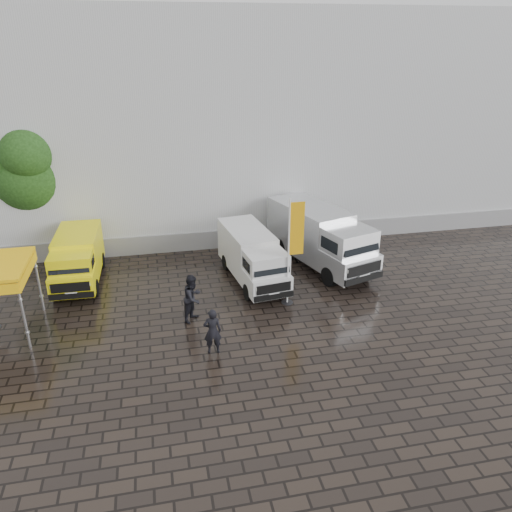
{
  "coord_description": "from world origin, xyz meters",
  "views": [
    {
      "loc": [
        -4.99,
        -17.06,
        10.5
      ],
      "look_at": [
        -0.93,
        2.2,
        1.89
      ],
      "focal_mm": 35.0,
      "sensor_mm": 36.0,
      "label": 1
    }
  ],
  "objects": [
    {
      "name": "van_silver",
      "position": [
        2.84,
        4.7,
        1.43
      ],
      "size": [
        4.09,
        6.95,
        2.86
      ],
      "primitive_type": null,
      "rotation": [
        0.0,
        0.0,
        0.31
      ],
      "color": "silver",
      "rests_on": "ground"
    },
    {
      "name": "van_white",
      "position": [
        -0.81,
        3.62,
        1.17
      ],
      "size": [
        2.52,
        5.59,
        2.34
      ],
      "primitive_type": null,
      "rotation": [
        0.0,
        0.0,
        0.14
      ],
      "color": "silver",
      "rests_on": "ground"
    },
    {
      "name": "wheelie_bin",
      "position": [
        5.41,
        7.33,
        0.55
      ],
      "size": [
        0.85,
        0.85,
        1.1
      ],
      "primitive_type": "cube",
      "rotation": [
        0.0,
        0.0,
        -0.34
      ],
      "color": "black",
      "rests_on": "ground"
    },
    {
      "name": "flagpole",
      "position": [
        0.42,
        1.21,
        2.61
      ],
      "size": [
        0.88,
        0.5,
        4.72
      ],
      "color": "black",
      "rests_on": "ground"
    },
    {
      "name": "person_tent",
      "position": [
        -3.84,
        0.65,
        0.99
      ],
      "size": [
        1.18,
        1.22,
        1.98
      ],
      "primitive_type": "imported",
      "rotation": [
        0.0,
        0.0,
        0.93
      ],
      "color": "black",
      "rests_on": "ground"
    },
    {
      "name": "hall_plinth",
      "position": [
        2.0,
        7.95,
        0.5
      ],
      "size": [
        44.0,
        0.15,
        1.0
      ],
      "primitive_type": "cube",
      "color": "gray",
      "rests_on": "ground"
    },
    {
      "name": "tree",
      "position": [
        -11.18,
        9.42,
        4.46
      ],
      "size": [
        3.87,
        3.98,
        6.95
      ],
      "color": "black",
      "rests_on": "ground"
    },
    {
      "name": "person_front",
      "position": [
        -3.37,
        -1.81,
        0.89
      ],
      "size": [
        0.67,
        0.46,
        1.78
      ],
      "primitive_type": "imported",
      "rotation": [
        0.0,
        0.0,
        3.09
      ],
      "color": "black",
      "rests_on": "ground"
    },
    {
      "name": "exhibition_hall",
      "position": [
        2.0,
        16.0,
        6.0
      ],
      "size": [
        44.0,
        16.0,
        12.0
      ],
      "primitive_type": "cube",
      "color": "silver",
      "rests_on": "ground"
    },
    {
      "name": "ground",
      "position": [
        0.0,
        0.0,
        0.0
      ],
      "size": [
        120.0,
        120.0,
        0.0
      ],
      "primitive_type": "plane",
      "color": "black",
      "rests_on": "ground"
    },
    {
      "name": "van_yellow",
      "position": [
        -8.72,
        5.14,
        1.12
      ],
      "size": [
        1.96,
        4.89,
        2.24
      ],
      "primitive_type": null,
      "rotation": [
        0.0,
        0.0,
        -0.02
      ],
      "color": "#FDF00D",
      "rests_on": "ground"
    }
  ]
}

